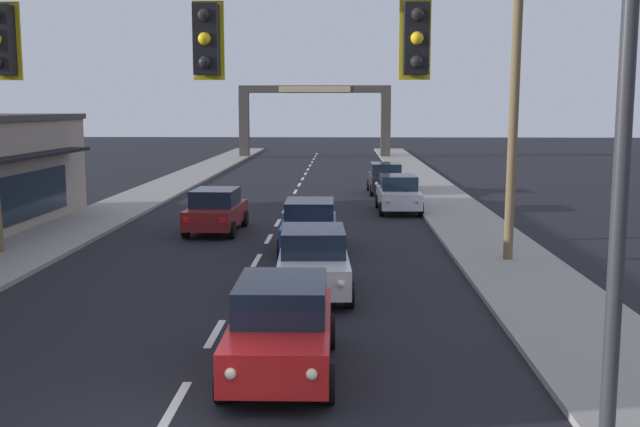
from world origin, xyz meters
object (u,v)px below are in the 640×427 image
(palm_right_second, at_px, (518,12))
(sedan_third_in_queue, at_px, (313,261))
(sedan_oncoming_far, at_px, (216,210))
(town_gateway_arch, at_px, (315,111))
(sedan_parked_nearest_kerb, at_px, (398,193))
(sedan_lead_at_stop_bar, at_px, (281,326))
(traffic_signal_mast, at_px, (338,83))
(sedan_parked_mid_kerb, at_px, (385,178))
(sedan_fifth_in_queue, at_px, (310,225))

(palm_right_second, bearing_deg, sedan_third_in_queue, -146.32)
(sedan_oncoming_far, height_order, town_gateway_arch, town_gateway_arch)
(sedan_oncoming_far, distance_m, sedan_parked_nearest_kerb, 9.47)
(sedan_lead_at_stop_bar, height_order, town_gateway_arch, town_gateway_arch)
(traffic_signal_mast, bearing_deg, sedan_third_in_queue, 94.37)
(sedan_lead_at_stop_bar, distance_m, sedan_oncoming_far, 15.82)
(sedan_parked_mid_kerb, distance_m, palm_right_second, 20.33)
(traffic_signal_mast, distance_m, sedan_lead_at_stop_bar, 5.33)
(sedan_third_in_queue, bearing_deg, sedan_oncoming_far, 113.43)
(sedan_third_in_queue, xyz_separation_m, town_gateway_arch, (-1.95, 52.96, 3.52))
(sedan_third_in_queue, height_order, sedan_oncoming_far, same)
(traffic_signal_mast, relative_size, sedan_parked_nearest_kerb, 2.50)
(traffic_signal_mast, bearing_deg, palm_right_second, 67.90)
(sedan_oncoming_far, xyz_separation_m, palm_right_second, (10.01, -5.56, 6.70))
(sedan_third_in_queue, bearing_deg, sedan_lead_at_stop_bar, -93.36)
(sedan_third_in_queue, bearing_deg, traffic_signal_mast, -85.63)
(sedan_lead_at_stop_bar, xyz_separation_m, town_gateway_arch, (-1.61, 58.83, 3.52))
(sedan_parked_mid_kerb, xyz_separation_m, palm_right_second, (2.78, -18.99, 6.70))
(town_gateway_arch, bearing_deg, sedan_parked_mid_kerb, -80.40)
(sedan_lead_at_stop_bar, relative_size, sedan_oncoming_far, 0.99)
(sedan_parked_nearest_kerb, bearing_deg, sedan_oncoming_far, -141.52)
(sedan_third_in_queue, bearing_deg, palm_right_second, 33.68)
(traffic_signal_mast, distance_m, sedan_third_in_queue, 9.91)
(traffic_signal_mast, height_order, sedan_fifth_in_queue, traffic_signal_mast)
(sedan_fifth_in_queue, height_order, palm_right_second, palm_right_second)
(traffic_signal_mast, relative_size, palm_right_second, 1.10)
(sedan_third_in_queue, relative_size, sedan_parked_mid_kerb, 1.01)
(sedan_oncoming_far, bearing_deg, traffic_signal_mast, -75.41)
(traffic_signal_mast, height_order, sedan_lead_at_stop_bar, traffic_signal_mast)
(sedan_parked_mid_kerb, distance_m, town_gateway_arch, 30.66)
(sedan_parked_mid_kerb, height_order, town_gateway_arch, town_gateway_arch)
(sedan_fifth_in_queue, relative_size, sedan_parked_mid_kerb, 1.00)
(sedan_oncoming_far, bearing_deg, palm_right_second, -29.02)
(sedan_fifth_in_queue, bearing_deg, sedan_oncoming_far, 136.11)
(sedan_parked_nearest_kerb, xyz_separation_m, palm_right_second, (2.60, -11.45, 6.70))
(sedan_parked_nearest_kerb, distance_m, palm_right_second, 13.52)
(sedan_parked_nearest_kerb, xyz_separation_m, town_gateway_arch, (-5.25, 37.58, 3.52))
(palm_right_second, bearing_deg, sedan_parked_mid_kerb, 98.32)
(traffic_signal_mast, relative_size, sedan_fifth_in_queue, 2.50)
(sedan_fifth_in_queue, distance_m, sedan_oncoming_far, 5.21)
(traffic_signal_mast, xyz_separation_m, town_gateway_arch, (-2.64, 61.88, -0.73))
(sedan_oncoming_far, distance_m, town_gateway_arch, 43.66)
(sedan_third_in_queue, bearing_deg, town_gateway_arch, 92.11)
(palm_right_second, bearing_deg, sedan_oncoming_far, 150.98)
(traffic_signal_mast, distance_m, palm_right_second, 14.09)
(sedan_oncoming_far, height_order, sedan_parked_mid_kerb, same)
(sedan_lead_at_stop_bar, distance_m, sedan_parked_mid_kerb, 29.01)
(sedan_oncoming_far, distance_m, palm_right_second, 13.27)
(sedan_parked_nearest_kerb, bearing_deg, sedan_fifth_in_queue, -111.05)
(sedan_lead_at_stop_bar, distance_m, sedan_parked_nearest_kerb, 21.57)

